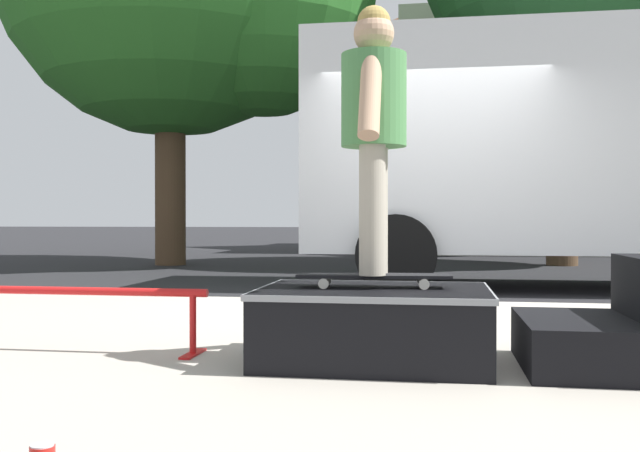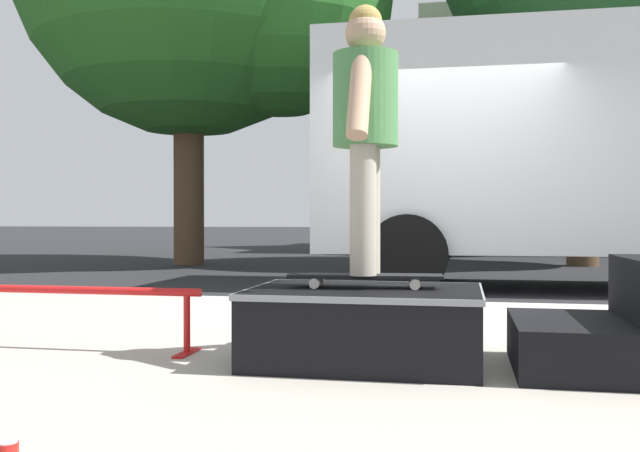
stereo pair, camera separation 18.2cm
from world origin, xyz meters
name	(u,v)px [view 2 (the right image)]	position (x,y,z in m)	size (l,w,h in m)	color
ground_plane	(442,308)	(0.00, 0.00, 0.00)	(140.00, 140.00, 0.00)	black
sidewalk_slab	(427,364)	(0.00, -3.00, 0.06)	(50.00, 5.00, 0.12)	#A8A093
skate_box	(366,323)	(-0.29, -3.31, 0.32)	(1.16, 0.86, 0.37)	black
grind_rail	(65,301)	(-1.98, -3.28, 0.39)	(1.60, 0.28, 0.35)	red
skateboard	(365,277)	(-0.30, -3.28, 0.55)	(0.79, 0.26, 0.07)	black
skater_kid	(365,116)	(-0.30, -3.28, 1.37)	(0.33, 0.70, 1.37)	#B7AD99
box_truck	(613,148)	(1.96, 2.20, 1.70)	(6.91, 2.63, 3.05)	silver
house_behind	(590,97)	(3.65, 13.97, 4.24)	(9.54, 8.22, 8.40)	beige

